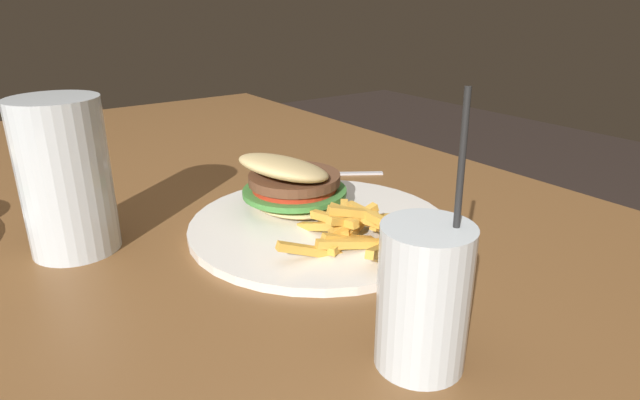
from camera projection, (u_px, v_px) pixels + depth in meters
The scene contains 5 objects.
dining_table at pixel (149, 311), 0.61m from camera, with size 1.69×1.16×0.75m.
meal_plate_near at pixel (307, 205), 0.66m from camera, with size 0.32×0.32×0.09m.
beer_glass at pixel (66, 183), 0.58m from camera, with size 0.09×0.09×0.17m.
juice_glass at pixel (423, 302), 0.40m from camera, with size 0.07×0.07×0.21m.
spoon at pixel (294, 171), 0.84m from camera, with size 0.12×0.16×0.02m.
Camera 1 is at (-0.54, 0.15, 1.02)m, focal length 30.00 mm.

